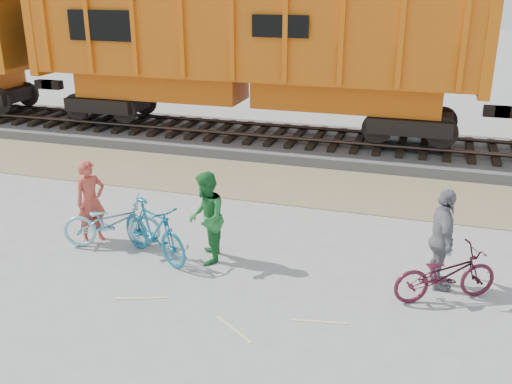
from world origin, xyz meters
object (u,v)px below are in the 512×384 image
at_px(hopper_car_center, 249,50).
at_px(bicycle_maroon, 445,274).
at_px(bicycle_teal, 154,231).
at_px(person_man, 206,218).
at_px(person_woman, 442,240).
at_px(person_solo, 91,202).
at_px(bicycle_blue, 112,222).

relative_size(hopper_car_center, bicycle_maroon, 7.82).
xyz_separation_m(bicycle_teal, person_man, (1.00, 0.20, 0.31)).
height_order(bicycle_teal, person_woman, person_woman).
xyz_separation_m(hopper_car_center, person_solo, (-0.75, -8.03, -2.15)).
distance_m(person_man, person_woman, 4.20).
bearing_deg(bicycle_blue, person_woman, -107.44).
distance_m(person_solo, person_man, 2.55).
distance_m(bicycle_teal, person_man, 1.07).
bearing_deg(person_woman, person_solo, 78.36).
xyz_separation_m(person_solo, person_woman, (6.74, 0.12, 0.05)).
relative_size(bicycle_teal, person_man, 1.08).
relative_size(bicycle_maroon, person_woman, 0.99).
height_order(person_solo, person_woman, person_woman).
distance_m(person_solo, person_woman, 6.74).
xyz_separation_m(bicycle_blue, person_solo, (-0.50, 0.10, 0.35)).
height_order(person_man, person_woman, person_woman).
bearing_deg(person_woman, bicycle_teal, 82.41).
height_order(hopper_car_center, bicycle_teal, hopper_car_center).
relative_size(bicycle_blue, person_solo, 1.13).
bearing_deg(bicycle_teal, bicycle_blue, 104.25).
bearing_deg(person_woman, bicycle_blue, 79.36).
relative_size(bicycle_blue, bicycle_teal, 1.02).
distance_m(bicycle_maroon, person_solo, 6.85).
bearing_deg(bicycle_teal, person_solo, 104.76).
xyz_separation_m(bicycle_maroon, person_solo, (-6.84, 0.28, 0.39)).
xyz_separation_m(hopper_car_center, person_woman, (5.99, -7.91, -2.10)).
bearing_deg(bicycle_blue, bicycle_maroon, -111.09).
bearing_deg(person_solo, bicycle_maroon, -60.76).
bearing_deg(person_man, bicycle_teal, -96.51).
bearing_deg(hopper_car_center, bicycle_maroon, -53.77).
relative_size(hopper_car_center, person_woman, 7.75).
height_order(hopper_car_center, person_solo, hopper_car_center).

